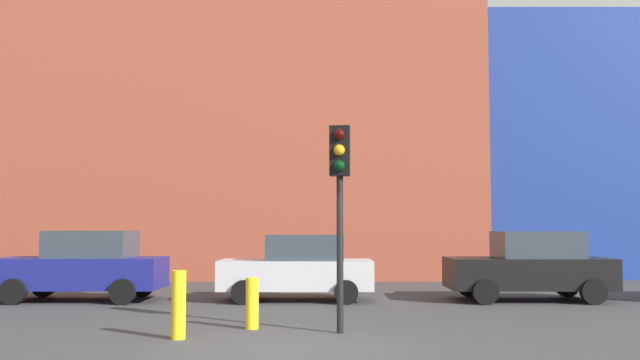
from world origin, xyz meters
TOP-DOWN VIEW (x-y plane):
  - ground_plane at (0.00, 0.00)m, footprint 200.00×200.00m
  - building_backdrop at (-2.80, 19.36)m, footprint 30.83×13.46m
  - parked_car_1 at (-5.52, 6.70)m, footprint 4.09×2.01m
  - parked_car_2 at (-0.07, 6.70)m, footprint 3.85×1.89m
  - parked_car_3 at (5.82, 6.70)m, footprint 4.04×1.99m
  - traffic_light_island at (0.83, 1.46)m, footprint 0.38×0.38m
  - bollard_yellow_0 at (-0.77, 1.96)m, footprint 0.24×0.24m
  - bollard_yellow_1 at (-1.88, 0.83)m, footprint 0.24×0.24m

SIDE VIEW (x-z plane):
  - ground_plane at x=0.00m, z-range 0.00..0.00m
  - bollard_yellow_0 at x=-0.77m, z-range 0.00..0.93m
  - bollard_yellow_1 at x=-1.88m, z-range 0.00..1.14m
  - parked_car_2 at x=-0.07m, z-range 0.00..1.66m
  - parked_car_3 at x=5.82m, z-range 0.00..1.75m
  - parked_car_1 at x=-5.52m, z-range 0.00..1.77m
  - traffic_light_island at x=0.83m, z-range 0.87..4.54m
  - building_backdrop at x=-2.80m, z-range -0.97..10.90m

